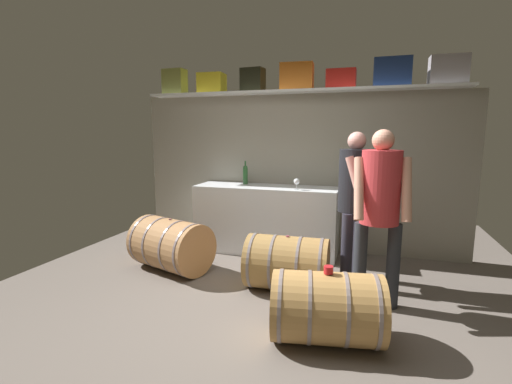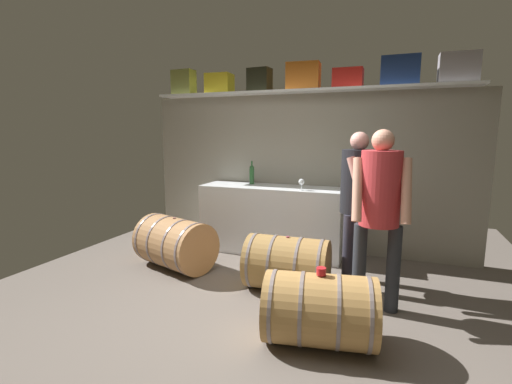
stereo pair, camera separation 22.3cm
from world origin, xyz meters
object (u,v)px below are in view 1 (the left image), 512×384
(wine_barrel_flank, at_px, (287,263))
(visitor_tasting, at_px, (355,192))
(wine_glass, at_px, (297,182))
(wine_barrel_far, at_px, (171,245))
(work_cabinet, at_px, (266,219))
(wine_barrel_near, at_px, (327,308))
(toolcase_red, at_px, (341,79))
(winemaker_pouring, at_px, (380,201))
(tasting_cup, at_px, (329,270))
(toolcase_orange, at_px, (297,77))
(toolcase_navy, at_px, (392,72))
(toolcase_black, at_px, (253,80))
(toolcase_yellow, at_px, (212,83))
(toolcase_olive, at_px, (175,82))
(wine_bottle_green, at_px, (245,174))

(wine_barrel_flank, relative_size, visitor_tasting, 0.52)
(wine_glass, relative_size, wine_barrel_far, 0.14)
(work_cabinet, bearing_deg, wine_barrel_near, -61.92)
(wine_barrel_near, relative_size, wine_barrel_far, 0.88)
(toolcase_red, relative_size, winemaker_pouring, 0.22)
(tasting_cup, bearing_deg, wine_barrel_far, 153.07)
(wine_barrel_far, distance_m, visitor_tasting, 2.21)
(work_cabinet, bearing_deg, tasting_cup, -61.84)
(toolcase_orange, xyz_separation_m, work_cabinet, (-0.36, -0.20, -1.90))
(toolcase_orange, height_order, toolcase_navy, toolcase_navy)
(tasting_cup, xyz_separation_m, visitor_tasting, (0.13, 1.26, 0.41))
(wine_glass, distance_m, wine_barrel_flank, 1.21)
(wine_glass, xyz_separation_m, tasting_cup, (0.62, -1.82, -0.42))
(wine_barrel_near, bearing_deg, tasting_cup, -9.91)
(toolcase_orange, relative_size, wine_barrel_far, 0.40)
(toolcase_black, bearing_deg, tasting_cup, -54.60)
(toolcase_yellow, bearing_deg, toolcase_black, -3.75)
(toolcase_yellow, bearing_deg, toolcase_navy, -3.75)
(toolcase_yellow, relative_size, toolcase_black, 1.14)
(toolcase_yellow, relative_size, wine_glass, 2.44)
(toolcase_olive, xyz_separation_m, toolcase_yellow, (0.59, 0.00, -0.04))
(toolcase_olive, distance_m, winemaker_pouring, 3.50)
(toolcase_red, bearing_deg, wine_barrel_far, -146.34)
(toolcase_navy, distance_m, visitor_tasting, 1.67)
(visitor_tasting, bearing_deg, toolcase_black, -102.56)
(work_cabinet, relative_size, wine_bottle_green, 5.92)
(toolcase_red, xyz_separation_m, wine_barrel_near, (0.14, -2.19, -2.02))
(wine_glass, relative_size, winemaker_pouring, 0.09)
(toolcase_olive, height_order, toolcase_black, toolcase_olive)
(toolcase_olive, height_order, wine_barrel_flank, toolcase_olive)
(wine_barrel_far, bearing_deg, visitor_tasting, 25.72)
(toolcase_navy, xyz_separation_m, winemaker_pouring, (-0.10, -1.45, -1.33))
(toolcase_olive, distance_m, wine_bottle_green, 1.71)
(toolcase_black, bearing_deg, toolcase_olive, -175.63)
(wine_barrel_far, bearing_deg, wine_barrel_flank, 13.19)
(wine_barrel_near, relative_size, tasting_cup, 12.78)
(toolcase_olive, relative_size, tasting_cup, 4.92)
(toolcase_black, height_order, winemaker_pouring, toolcase_black)
(wine_barrel_far, bearing_deg, wine_glass, 50.20)
(tasting_cup, bearing_deg, wine_bottle_green, 123.52)
(toolcase_yellow, relative_size, wine_barrel_flank, 0.41)
(work_cabinet, height_order, wine_barrel_near, work_cabinet)
(toolcase_yellow, relative_size, toolcase_navy, 0.82)
(toolcase_navy, xyz_separation_m, wine_barrel_far, (-2.42, -1.20, -2.04))
(wine_barrel_far, bearing_deg, toolcase_navy, 44.88)
(toolcase_olive, relative_size, toolcase_red, 0.98)
(toolcase_black, relative_size, wine_glass, 2.15)
(toolcase_olive, distance_m, toolcase_orange, 1.81)
(wine_bottle_green, bearing_deg, wine_barrel_far, -115.73)
(toolcase_black, bearing_deg, wine_barrel_flank, -54.42)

